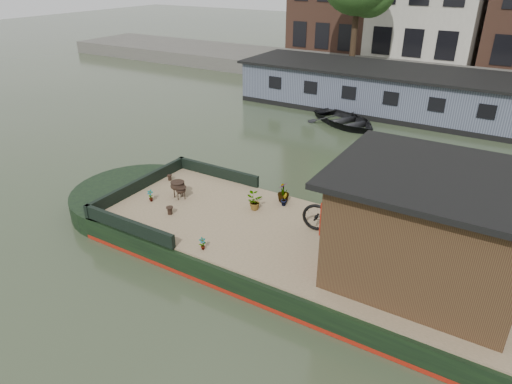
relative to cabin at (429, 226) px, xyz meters
The scene contains 18 objects.
ground 2.88m from the cabin, behind, with size 120.00×120.00×0.00m, color #2B3924.
houseboat_hull 3.87m from the cabin, behind, with size 14.01×4.02×0.60m.
houseboat_deck 2.52m from the cabin, behind, with size 11.80×3.80×0.05m, color #977C5D.
bow_bulwark 7.33m from the cabin, behind, with size 3.00×4.00×0.35m.
cabin is the anchor object (origin of this frame).
bicycle 2.21m from the cabin, 160.84° to the left, with size 0.75×2.15×1.13m, color black.
potted_plant_a 7.41m from the cabin, behind, with size 0.18×0.12×0.35m, color #9B392C.
potted_plant_b 4.34m from the cabin, 161.54° to the left, with size 0.20×0.16×0.36m, color brown.
potted_plant_c 4.74m from the cabin, behind, with size 0.43×0.37×0.47m, color #A23E2F.
potted_plant_d 4.49m from the cabin, 159.69° to the left, with size 0.33×0.33×0.59m, color brown.
potted_plant_e 4.97m from the cabin, 160.71° to the right, with size 0.17×0.12×0.32m, color #A36A2F.
brazier_front 6.94m from the cabin, behind, with size 0.42×0.42×0.45m, color black, non-canonical shape.
brazier_rear 6.76m from the cabin, behind, with size 0.35×0.35×0.37m, color black, non-canonical shape.
bollard_port 7.93m from the cabin, behind, with size 0.15×0.15×0.18m, color black.
bollard_stbd 6.50m from the cabin, behind, with size 0.19×0.19×0.21m, color black.
dinghy 12.34m from the cabin, 118.32° to the left, with size 2.58×3.61×0.75m, color black.
far_houseboat 14.20m from the cabin, 98.88° to the left, with size 20.40×4.40×2.11m.
quay 20.67m from the cabin, 96.09° to the left, with size 60.00×6.00×0.90m, color #47443F.
Camera 1 is at (3.30, -8.62, 6.64)m, focal length 32.00 mm.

